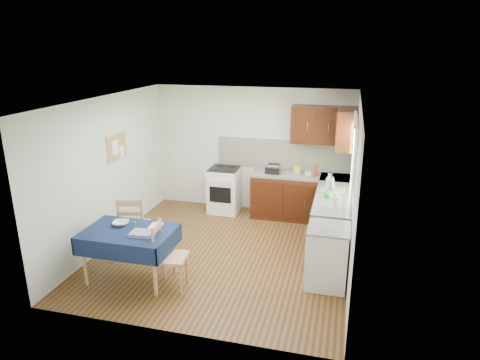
% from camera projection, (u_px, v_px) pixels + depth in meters
% --- Properties ---
extents(floor, '(4.20, 4.20, 0.00)m').
position_uv_depth(floor, '(223.00, 253.00, 7.06)').
color(floor, '#442312').
rests_on(floor, ground).
extents(ceiling, '(4.00, 4.20, 0.02)m').
position_uv_depth(ceiling, '(221.00, 100.00, 6.29)').
color(ceiling, white).
rests_on(ceiling, wall_back).
extents(wall_back, '(4.00, 0.02, 2.50)m').
position_uv_depth(wall_back, '(252.00, 150.00, 8.61)').
color(wall_back, silver).
rests_on(wall_back, ground).
extents(wall_front, '(4.00, 0.02, 2.50)m').
position_uv_depth(wall_front, '(168.00, 237.00, 4.74)').
color(wall_front, silver).
rests_on(wall_front, ground).
extents(wall_left, '(0.02, 4.20, 2.50)m').
position_uv_depth(wall_left, '(108.00, 172.00, 7.15)').
color(wall_left, silver).
rests_on(wall_left, ground).
extents(wall_right, '(0.02, 4.20, 2.50)m').
position_uv_depth(wall_right, '(354.00, 191.00, 6.20)').
color(wall_right, silver).
rests_on(wall_right, ground).
extents(base_cabinets, '(1.90, 2.30, 0.86)m').
position_uv_depth(base_cabinets, '(314.00, 209.00, 7.76)').
color(base_cabinets, black).
rests_on(base_cabinets, ground).
extents(worktop_back, '(1.90, 0.60, 0.04)m').
position_uv_depth(worktop_back, '(302.00, 175.00, 8.20)').
color(worktop_back, gray).
rests_on(worktop_back, base_cabinets).
extents(worktop_right, '(0.60, 1.70, 0.04)m').
position_uv_depth(worktop_right, '(333.00, 198.00, 6.99)').
color(worktop_right, gray).
rests_on(worktop_right, base_cabinets).
extents(worktop_corner, '(0.60, 0.60, 0.04)m').
position_uv_depth(worktop_corner, '(336.00, 178.00, 8.05)').
color(worktop_corner, gray).
rests_on(worktop_corner, base_cabinets).
extents(splashback, '(2.70, 0.02, 0.60)m').
position_uv_depth(splashback, '(284.00, 154.00, 8.46)').
color(splashback, white).
rests_on(splashback, wall_back).
extents(upper_cabinets, '(1.20, 0.85, 0.70)m').
position_uv_depth(upper_cabinets, '(330.00, 127.00, 7.79)').
color(upper_cabinets, black).
rests_on(upper_cabinets, wall_back).
extents(stove, '(0.60, 0.61, 0.92)m').
position_uv_depth(stove, '(225.00, 190.00, 8.70)').
color(stove, white).
rests_on(stove, ground).
extents(window, '(0.04, 1.48, 1.26)m').
position_uv_depth(window, '(354.00, 153.00, 6.73)').
color(window, '#275021').
rests_on(window, wall_right).
extents(fridge, '(0.58, 0.60, 0.89)m').
position_uv_depth(fridge, '(327.00, 256.00, 6.01)').
color(fridge, white).
rests_on(fridge, ground).
extents(corkboard, '(0.04, 0.62, 0.47)m').
position_uv_depth(corkboard, '(117.00, 147.00, 7.31)').
color(corkboard, tan).
rests_on(corkboard, wall_left).
extents(dining_table, '(1.27, 0.86, 0.77)m').
position_uv_depth(dining_table, '(129.00, 237.00, 6.09)').
color(dining_table, '#0D1837').
rests_on(dining_table, ground).
extents(chair_far, '(0.56, 0.56, 1.02)m').
position_uv_depth(chair_far, '(133.00, 224.00, 6.86)').
color(chair_far, tan).
rests_on(chair_far, ground).
extents(chair_near, '(0.48, 0.48, 0.97)m').
position_uv_depth(chair_near, '(167.00, 254.00, 5.93)').
color(chair_near, tan).
rests_on(chair_near, ground).
extents(toaster, '(0.26, 0.16, 0.20)m').
position_uv_depth(toaster, '(274.00, 169.00, 8.25)').
color(toaster, '#ACACB1').
rests_on(toaster, worktop_back).
extents(sandwich_press, '(0.27, 0.24, 0.16)m').
position_uv_depth(sandwich_press, '(273.00, 169.00, 8.26)').
color(sandwich_press, black).
rests_on(sandwich_press, worktop_back).
extents(sauce_bottle, '(0.05, 0.05, 0.23)m').
position_uv_depth(sauce_bottle, '(316.00, 171.00, 8.03)').
color(sauce_bottle, red).
rests_on(sauce_bottle, worktop_back).
extents(yellow_packet, '(0.11, 0.07, 0.14)m').
position_uv_depth(yellow_packet, '(297.00, 170.00, 8.26)').
color(yellow_packet, gold).
rests_on(yellow_packet, worktop_back).
extents(dish_rack, '(0.44, 0.33, 0.21)m').
position_uv_depth(dish_rack, '(333.00, 190.00, 7.26)').
color(dish_rack, gray).
rests_on(dish_rack, worktop_right).
extents(kettle, '(0.17, 0.17, 0.28)m').
position_uv_depth(kettle, '(335.00, 200.00, 6.48)').
color(kettle, white).
rests_on(kettle, worktop_right).
extents(cup, '(0.14, 0.14, 0.10)m').
position_uv_depth(cup, '(308.00, 175.00, 8.02)').
color(cup, silver).
rests_on(cup, worktop_back).
extents(soap_bottle_a, '(0.15, 0.15, 0.28)m').
position_uv_depth(soap_bottle_a, '(329.00, 181.00, 7.33)').
color(soap_bottle_a, white).
rests_on(soap_bottle_a, worktop_right).
extents(soap_bottle_b, '(0.10, 0.10, 0.21)m').
position_uv_depth(soap_bottle_b, '(331.00, 179.00, 7.59)').
color(soap_bottle_b, '#1E4EAF').
rests_on(soap_bottle_b, worktop_right).
extents(soap_bottle_c, '(0.13, 0.13, 0.17)m').
position_uv_depth(soap_bottle_c, '(328.00, 193.00, 6.94)').
color(soap_bottle_c, green).
rests_on(soap_bottle_c, worktop_right).
extents(plate_bowl, '(0.29, 0.29, 0.06)m').
position_uv_depth(plate_bowl, '(121.00, 223.00, 6.23)').
color(plate_bowl, beige).
rests_on(plate_bowl, dining_table).
extents(book, '(0.20, 0.25, 0.02)m').
position_uv_depth(book, '(150.00, 226.00, 6.19)').
color(book, white).
rests_on(book, dining_table).
extents(spice_jar, '(0.04, 0.04, 0.09)m').
position_uv_depth(spice_jar, '(135.00, 225.00, 6.15)').
color(spice_jar, green).
rests_on(spice_jar, dining_table).
extents(tea_towel, '(0.31, 0.25, 0.05)m').
position_uv_depth(tea_towel, '(141.00, 233.00, 5.90)').
color(tea_towel, '#293199').
rests_on(tea_towel, dining_table).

